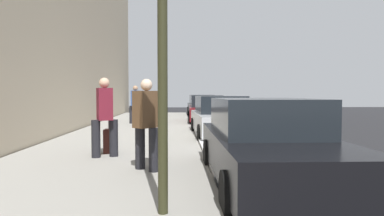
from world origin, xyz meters
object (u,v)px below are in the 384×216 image
(parked_car_black, at_px, (266,143))
(pedestrian_burgundy_coat, at_px, (105,115))
(parked_car_silver, at_px, (220,117))
(pedestrian_blue_coat, at_px, (135,103))
(rolling_suitcase, at_px, (109,141))
(parked_car_maroon, at_px, (206,109))
(parked_car_charcoal, at_px, (202,105))
(pedestrian_brown_coat, at_px, (147,122))

(parked_car_black, height_order, pedestrian_burgundy_coat, pedestrian_burgundy_coat)
(parked_car_silver, relative_size, pedestrian_blue_coat, 2.56)
(pedestrian_blue_coat, distance_m, rolling_suitcase, 8.48)
(parked_car_silver, relative_size, rolling_suitcase, 4.98)
(parked_car_silver, bearing_deg, pedestrian_blue_coat, -142.22)
(parked_car_silver, distance_m, pedestrian_burgundy_coat, 5.43)
(parked_car_maroon, distance_m, pedestrian_blue_coat, 3.87)
(pedestrian_burgundy_coat, bearing_deg, parked_car_charcoal, 168.69)
(parked_car_maroon, bearing_deg, pedestrian_brown_coat, -10.00)
(pedestrian_burgundy_coat, bearing_deg, parked_car_silver, 143.98)
(parked_car_charcoal, distance_m, pedestrian_brown_coat, 18.29)
(rolling_suitcase, bearing_deg, pedestrian_brown_coat, 29.02)
(parked_car_charcoal, xyz_separation_m, parked_car_silver, (12.34, -0.16, 0.00))
(parked_car_silver, height_order, pedestrian_blue_coat, pedestrian_blue_coat)
(parked_car_maroon, relative_size, rolling_suitcase, 4.73)
(parked_car_silver, relative_size, pedestrian_brown_coat, 2.72)
(parked_car_black, bearing_deg, pedestrian_brown_coat, -109.61)
(parked_car_maroon, distance_m, parked_car_black, 12.62)
(pedestrian_blue_coat, xyz_separation_m, rolling_suitcase, (8.45, 0.38, -0.68))
(pedestrian_brown_coat, relative_size, rolling_suitcase, 1.83)
(parked_car_charcoal, xyz_separation_m, rolling_suitcase, (16.18, -3.36, -0.31))
(parked_car_maroon, relative_size, parked_car_silver, 0.95)
(parked_car_black, relative_size, pedestrian_burgundy_coat, 2.61)
(pedestrian_blue_coat, bearing_deg, parked_car_maroon, 112.31)
(rolling_suitcase, bearing_deg, parked_car_silver, 140.20)
(pedestrian_burgundy_coat, bearing_deg, pedestrian_brown_coat, 37.11)
(parked_car_silver, height_order, rolling_suitcase, parked_car_silver)
(parked_car_maroon, height_order, pedestrian_brown_coat, pedestrian_brown_coat)
(pedestrian_brown_coat, relative_size, pedestrian_blue_coat, 0.94)
(pedestrian_blue_coat, bearing_deg, rolling_suitcase, 2.55)
(parked_car_charcoal, xyz_separation_m, pedestrian_blue_coat, (7.73, -3.73, 0.37))
(pedestrian_blue_coat, bearing_deg, pedestrian_brown_coat, 8.03)
(pedestrian_burgundy_coat, xyz_separation_m, pedestrian_blue_coat, (-8.99, -0.39, 0.01))
(pedestrian_brown_coat, bearing_deg, rolling_suitcase, -150.98)
(pedestrian_brown_coat, distance_m, pedestrian_burgundy_coat, 1.79)
(parked_car_silver, bearing_deg, pedestrian_brown_coat, -19.91)
(parked_car_charcoal, distance_m, parked_car_maroon, 6.27)
(parked_car_black, bearing_deg, rolling_suitcase, -130.52)
(parked_car_maroon, relative_size, parked_car_black, 0.94)
(pedestrian_blue_coat, relative_size, rolling_suitcase, 1.95)
(parked_car_silver, bearing_deg, rolling_suitcase, -39.80)
(parked_car_maroon, xyz_separation_m, pedestrian_burgundy_coat, (10.45, -3.18, 0.36))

